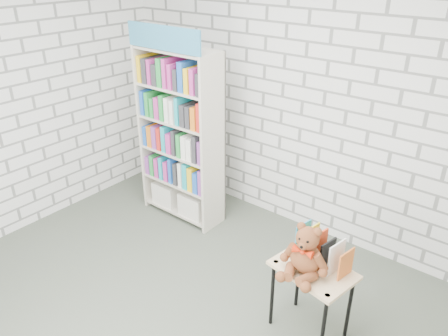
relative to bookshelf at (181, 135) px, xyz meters
The scene contains 6 objects.
ground 1.98m from the bookshelf, 51.64° to the right, with size 4.50×4.50×0.00m, color #474E42.
room_shell 1.91m from the bookshelf, 51.64° to the right, with size 4.52×4.02×2.81m.
bookshelf is the anchor object (origin of this frame).
display_table 2.15m from the bookshelf, 18.93° to the right, with size 0.65×0.50×0.63m.
table_books 2.11m from the bookshelf, 16.37° to the right, with size 0.43×0.25×0.24m.
teddy_bear 2.11m from the bookshelf, 21.59° to the right, with size 0.37×0.34×0.40m.
Camera 1 is at (2.00, -1.73, 2.73)m, focal length 35.00 mm.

